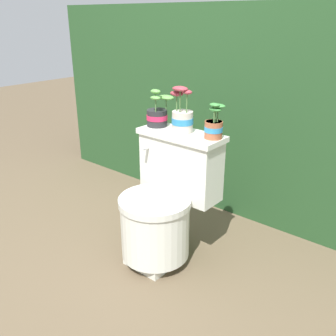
{
  "coord_description": "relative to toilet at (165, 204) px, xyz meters",
  "views": [
    {
      "loc": [
        1.3,
        -1.32,
        1.31
      ],
      "look_at": [
        0.09,
        0.13,
        0.54
      ],
      "focal_mm": 40.0,
      "sensor_mm": 36.0,
      "label": 1
    }
  ],
  "objects": [
    {
      "name": "ground_plane",
      "position": [
        -0.09,
        -0.1,
        -0.33
      ],
      "size": [
        12.0,
        12.0,
        0.0
      ],
      "primitive_type": "plane",
      "color": "brown"
    },
    {
      "name": "hedge_backdrop",
      "position": [
        -0.09,
        1.04,
        0.36
      ],
      "size": [
        3.14,
        0.71,
        1.39
      ],
      "color": "#234723",
      "rests_on": "ground"
    },
    {
      "name": "toilet",
      "position": [
        0.0,
        0.0,
        0.0
      ],
      "size": [
        0.49,
        0.52,
        0.72
      ],
      "color": "silver",
      "rests_on": "ground"
    },
    {
      "name": "potted_plant_left",
      "position": [
        -0.18,
        0.15,
        0.46
      ],
      "size": [
        0.15,
        0.13,
        0.21
      ],
      "color": "#262628",
      "rests_on": "toilet"
    },
    {
      "name": "potted_plant_midleft",
      "position": [
        0.0,
        0.15,
        0.47
      ],
      "size": [
        0.14,
        0.12,
        0.25
      ],
      "color": "beige",
      "rests_on": "toilet"
    },
    {
      "name": "potted_plant_middle",
      "position": [
        0.2,
        0.16,
        0.45
      ],
      "size": [
        0.11,
        0.1,
        0.19
      ],
      "color": "#9E5638",
      "rests_on": "toilet"
    }
  ]
}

